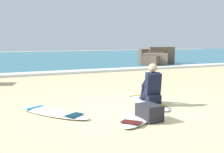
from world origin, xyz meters
TOP-DOWN VIEW (x-y plane):
  - ground_plane at (0.00, 0.00)m, footprint 80.00×80.00m
  - sea at (0.00, 21.51)m, footprint 80.00×28.00m
  - breaking_foam at (0.00, 7.81)m, footprint 80.00×0.90m
  - surfboard_main at (0.73, 0.55)m, footprint 0.81×2.24m
  - surfer_seated at (0.70, 0.26)m, footprint 0.49×0.76m
  - surfboard_spare_near at (-0.19, -0.65)m, footprint 1.64×1.50m
  - surfboard_spare_far at (-1.69, 0.48)m, footprint 1.44×1.97m
  - rock_outcrop_distant at (7.41, 9.71)m, footprint 3.05×2.88m
  - beach_bag at (-0.11, -0.86)m, footprint 0.39×0.50m

SIDE VIEW (x-z plane):
  - ground_plane at x=0.00m, z-range 0.00..0.00m
  - surfboard_main at x=0.73m, z-range 0.00..0.07m
  - surfboard_spare_far at x=-1.69m, z-range 0.00..0.07m
  - surfboard_spare_near at x=-0.19m, z-range 0.00..0.07m
  - sea at x=0.00m, z-range 0.00..0.10m
  - breaking_foam at x=0.00m, z-range 0.00..0.11m
  - beach_bag at x=-0.11m, z-range 0.00..0.32m
  - surfer_seated at x=0.70m, z-range -0.04..0.91m
  - rock_outcrop_distant at x=7.41m, z-range -0.13..1.06m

